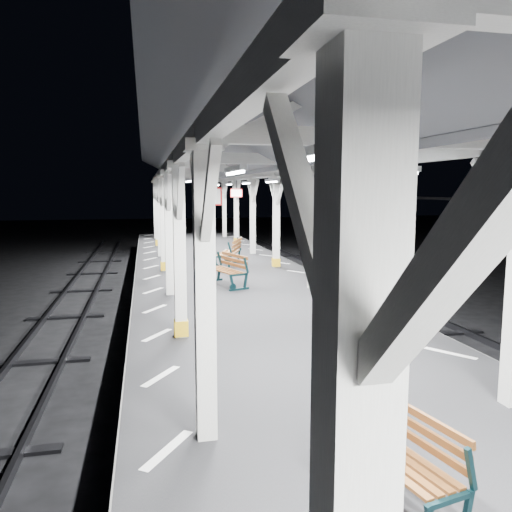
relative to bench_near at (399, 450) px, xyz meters
name	(u,v)px	position (x,y,z in m)	size (l,w,h in m)	color
ground	(314,423)	(0.39, 3.44, -1.42)	(120.00, 120.00, 0.00)	black
platform	(315,394)	(0.39, 3.44, -0.92)	(6.00, 50.00, 1.00)	black
hazard_stripes_left	(161,376)	(-2.06, 3.44, -0.42)	(1.00, 48.00, 0.01)	silver
hazard_stripes_right	(450,353)	(2.84, 3.44, -0.42)	(1.00, 48.00, 0.01)	silver
canopy	(319,139)	(0.39, 3.43, 3.14)	(5.40, 49.00, 4.65)	silver
bench_near	(399,450)	(0.00, 0.00, 0.00)	(0.83, 1.54, 0.79)	black
bench_mid	(228,269)	(0.13, 10.40, 0.07)	(1.13, 1.81, 0.92)	black
bench_far	(231,252)	(0.81, 13.84, 0.12)	(1.30, 2.01, 1.03)	black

